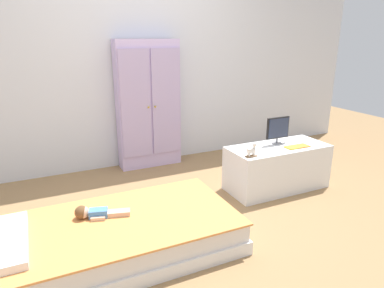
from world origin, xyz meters
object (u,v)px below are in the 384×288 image
at_px(bed, 113,238).
at_px(book_yellow, 292,148).
at_px(book_orange, 301,146).
at_px(tv_monitor, 278,129).
at_px(doll, 92,213).
at_px(wardrobe, 148,105).
at_px(rocking_horse_toy, 252,150).
at_px(tv_stand, 277,167).

height_order(bed, book_yellow, book_yellow).
bearing_deg(book_orange, tv_monitor, 132.39).
bearing_deg(bed, doll, 132.04).
distance_m(wardrobe, book_yellow, 1.69).
relative_size(bed, wardrobe, 1.21).
bearing_deg(rocking_horse_toy, bed, -169.18).
xyz_separation_m(wardrobe, rocking_horse_toy, (0.54, -1.34, -0.23)).
xyz_separation_m(tv_monitor, rocking_horse_toy, (-0.46, -0.22, -0.09)).
height_order(wardrobe, tv_stand, wardrobe).
bearing_deg(doll, tv_monitor, 10.38).
bearing_deg(rocking_horse_toy, doll, -174.77).
height_order(tv_stand, tv_monitor, tv_monitor).
height_order(tv_stand, book_yellow, book_yellow).
bearing_deg(wardrobe, doll, -122.28).
distance_m(doll, tv_stand, 1.91).
bearing_deg(book_yellow, tv_monitor, 102.63).
bearing_deg(wardrobe, rocking_horse_toy, -68.23).
distance_m(doll, tv_monitor, 1.98).
height_order(bed, tv_stand, tv_stand).
distance_m(tv_stand, rocking_horse_toy, 0.53).
distance_m(wardrobe, rocking_horse_toy, 1.46).
relative_size(book_yellow, book_orange, 0.75).
height_order(doll, wardrobe, wardrobe).
bearing_deg(doll, tv_stand, 8.30).
height_order(doll, book_yellow, book_yellow).
xyz_separation_m(doll, rocking_horse_toy, (1.47, 0.13, 0.23)).
bearing_deg(book_yellow, tv_stand, 127.19).
xyz_separation_m(wardrobe, book_orange, (1.16, -1.30, -0.28)).
relative_size(tv_stand, book_yellow, 9.27).
xyz_separation_m(doll, tv_monitor, (1.93, 0.35, 0.32)).
relative_size(tv_monitor, book_yellow, 2.49).
bearing_deg(tv_monitor, tv_stand, -115.80).
distance_m(rocking_horse_toy, book_orange, 0.63).
distance_m(bed, rocking_horse_toy, 1.43).
height_order(doll, book_orange, book_orange).
relative_size(bed, doll, 4.63).
bearing_deg(bed, book_orange, 8.59).
height_order(wardrobe, rocking_horse_toy, wardrobe).
bearing_deg(rocking_horse_toy, book_yellow, 4.53).
distance_m(tv_monitor, rocking_horse_toy, 0.52).
relative_size(doll, book_orange, 2.61).
bearing_deg(wardrobe, bed, -117.12).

